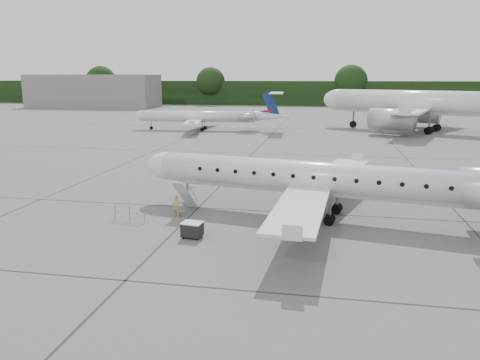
# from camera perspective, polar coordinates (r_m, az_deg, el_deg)

# --- Properties ---
(ground) EXTENTS (320.00, 320.00, 0.00)m
(ground) POSITION_cam_1_polar(r_m,az_deg,el_deg) (29.78, 4.72, -5.85)
(ground) COLOR slate
(ground) RESTS_ON ground
(treeline) EXTENTS (260.00, 4.00, 8.00)m
(treeline) POSITION_cam_1_polar(r_m,az_deg,el_deg) (158.25, 9.77, 10.36)
(treeline) COLOR black
(treeline) RESTS_ON ground
(terminal_building) EXTENTS (40.00, 14.00, 10.00)m
(terminal_building) POSITION_cam_1_polar(r_m,az_deg,el_deg) (156.21, -17.45, 10.32)
(terminal_building) COLOR slate
(terminal_building) RESTS_ON ground
(main_regional_jet) EXTENTS (33.06, 26.48, 7.59)m
(main_regional_jet) POSITION_cam_1_polar(r_m,az_deg,el_deg) (31.52, 9.69, 2.16)
(main_regional_jet) COLOR silver
(main_regional_jet) RESTS_ON ground
(airstair) EXTENTS (1.27, 2.42, 2.38)m
(airstair) POSITION_cam_1_polar(r_m,az_deg,el_deg) (33.00, -6.69, -1.91)
(airstair) COLOR silver
(airstair) RESTS_ON ground
(passenger) EXTENTS (0.64, 0.52, 1.52)m
(passenger) POSITION_cam_1_polar(r_m,az_deg,el_deg) (32.01, -7.77, -3.19)
(passenger) COLOR #9A8354
(passenger) RESTS_ON ground
(safety_railing) EXTENTS (2.19, 0.36, 1.00)m
(safety_railing) POSITION_cam_1_polar(r_m,az_deg,el_deg) (31.86, -13.32, -3.98)
(safety_railing) COLOR gray
(safety_railing) RESTS_ON ground
(baggage_cart) EXTENTS (1.24, 1.05, 0.99)m
(baggage_cart) POSITION_cam_1_polar(r_m,az_deg,el_deg) (27.97, -5.85, -6.02)
(baggage_cart) COLOR black
(baggage_cart) RESTS_ON ground
(bg_narrowbody) EXTENTS (47.65, 42.38, 14.12)m
(bg_narrowbody) POSITION_cam_1_polar(r_m,az_deg,el_deg) (86.68, 21.53, 10.11)
(bg_narrowbody) COLOR silver
(bg_narrowbody) RESTS_ON ground
(bg_regional_left) EXTENTS (27.14, 20.38, 6.80)m
(bg_regional_left) POSITION_cam_1_polar(r_m,az_deg,el_deg) (84.18, -5.13, 8.38)
(bg_regional_left) COLOR silver
(bg_regional_left) RESTS_ON ground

